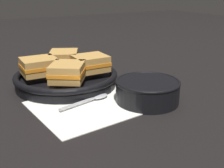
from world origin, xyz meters
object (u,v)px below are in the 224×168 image
skillet (66,79)px  sandwich_far_left (64,58)px  soup_bowl (147,90)px  sandwich_near_right (91,63)px  spoon (94,98)px  sandwich_near_left (68,72)px  sandwich_far_right (39,66)px

skillet → sandwich_far_left: bearing=72.1°
soup_bowl → sandwich_near_right: bearing=107.8°
spoon → sandwich_near_right: sandwich_near_right is taller
sandwich_near_left → sandwich_far_right: same height
skillet → sandwich_far_left: (0.02, 0.07, 0.04)m
spoon → sandwich_near_left: 0.10m
soup_bowl → spoon: bearing=148.8°
soup_bowl → sandwich_near_right: 0.21m
soup_bowl → sandwich_far_right: sandwich_far_right is taller
skillet → sandwich_far_left: sandwich_far_left is taller
soup_bowl → skillet: (-0.13, 0.22, -0.01)m
spoon → sandwich_far_right: (-0.09, 0.17, 0.06)m
soup_bowl → sandwich_far_right: 0.32m
soup_bowl → skillet: bearing=121.5°
skillet → sandwich_near_left: sandwich_near_left is taller
skillet → sandwich_near_left: size_ratio=3.30×
skillet → sandwich_far_right: 0.09m
sandwich_near_right → sandwich_far_right: (-0.14, 0.04, 0.00)m
spoon → skillet: size_ratio=0.35×
soup_bowl → sandwich_near_left: 0.22m
sandwich_far_right → sandwich_far_left: bearing=27.8°
sandwich_near_right → sandwich_far_right: 0.15m
sandwich_near_right → soup_bowl: bearing=-72.2°
sandwich_far_right → skillet: bearing=-15.7°
skillet → sandwich_near_left: bearing=-106.6°
sandwich_near_right → sandwich_far_left: 0.11m
spoon → skillet: 0.15m
sandwich_near_right → sandwich_far_left: (-0.05, 0.09, 0.00)m
soup_bowl → spoon: size_ratio=1.09×
soup_bowl → spoon: soup_bowl is taller
sandwich_far_right → soup_bowl: bearing=-49.4°
skillet → sandwich_far_right: bearing=164.3°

